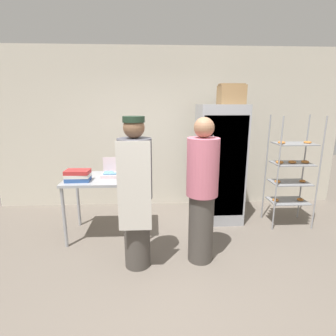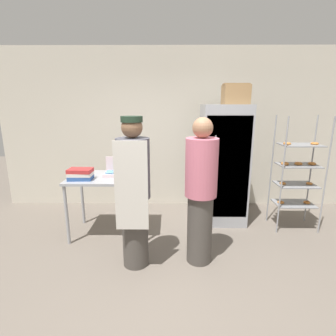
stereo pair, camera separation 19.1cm
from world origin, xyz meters
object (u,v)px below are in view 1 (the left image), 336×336
(donut_box, at_px, (110,174))
(binder_stack, at_px, (78,175))
(blender_pitcher, at_px, (127,168))
(person_baker, at_px, (136,193))
(baking_rack, at_px, (291,172))
(person_customer, at_px, (202,191))
(cardboard_storage_box, at_px, (231,94))
(refrigerator, at_px, (219,164))

(donut_box, bearing_deg, binder_stack, -156.48)
(blender_pitcher, bearing_deg, binder_stack, -156.96)
(binder_stack, xyz_separation_m, person_baker, (0.82, -0.64, -0.04))
(baking_rack, relative_size, person_baker, 0.98)
(person_customer, bearing_deg, cardboard_storage_box, 61.84)
(refrigerator, distance_m, blender_pitcher, 1.50)
(baking_rack, xyz_separation_m, donut_box, (-2.76, -0.21, 0.06))
(person_baker, xyz_separation_m, person_customer, (0.77, 0.08, -0.02))
(refrigerator, xyz_separation_m, binder_stack, (-2.09, -0.65, 0.01))
(donut_box, relative_size, person_customer, 0.15)
(baking_rack, bearing_deg, cardboard_storage_box, 167.21)
(binder_stack, bearing_deg, cardboard_storage_box, 15.19)
(person_baker, bearing_deg, cardboard_storage_box, 41.66)
(binder_stack, xyz_separation_m, person_customer, (1.60, -0.56, -0.06))
(blender_pitcher, bearing_deg, person_baker, -78.78)
(refrigerator, xyz_separation_m, blender_pitcher, (-1.45, -0.37, 0.05))
(baking_rack, distance_m, binder_stack, 3.20)
(cardboard_storage_box, relative_size, person_baker, 0.22)
(donut_box, distance_m, binder_stack, 0.45)
(baking_rack, distance_m, blender_pitcher, 2.54)
(blender_pitcher, xyz_separation_m, person_baker, (0.18, -0.91, -0.07))
(baking_rack, bearing_deg, donut_box, -175.72)
(cardboard_storage_box, height_order, person_customer, cardboard_storage_box)
(refrigerator, xyz_separation_m, person_baker, (-1.27, -1.29, -0.02))
(refrigerator, relative_size, person_customer, 1.07)
(cardboard_storage_box, bearing_deg, donut_box, -166.80)
(cardboard_storage_box, bearing_deg, person_baker, -138.34)
(blender_pitcher, distance_m, cardboard_storage_box, 1.92)
(donut_box, distance_m, person_baker, 0.92)
(cardboard_storage_box, distance_m, person_baker, 2.17)
(refrigerator, xyz_separation_m, cardboard_storage_box, (0.12, -0.05, 1.09))
(donut_box, bearing_deg, person_baker, -63.01)
(blender_pitcher, height_order, person_baker, person_baker)
(baking_rack, bearing_deg, person_customer, -149.16)
(donut_box, distance_m, person_customer, 1.40)
(binder_stack, bearing_deg, person_customer, -19.22)
(blender_pitcher, xyz_separation_m, binder_stack, (-0.64, -0.27, -0.03))
(binder_stack, xyz_separation_m, cardboard_storage_box, (2.22, 0.60, 1.08))
(binder_stack, distance_m, person_baker, 1.04)
(blender_pitcher, relative_size, binder_stack, 0.77)
(donut_box, distance_m, blender_pitcher, 0.26)
(blender_pitcher, relative_size, person_baker, 0.14)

